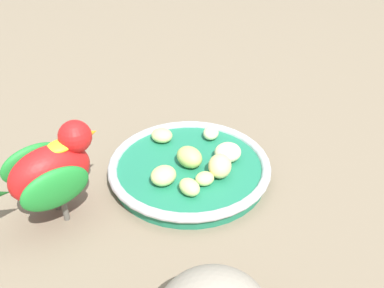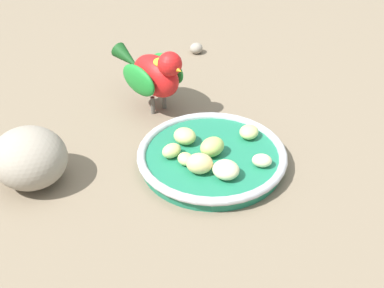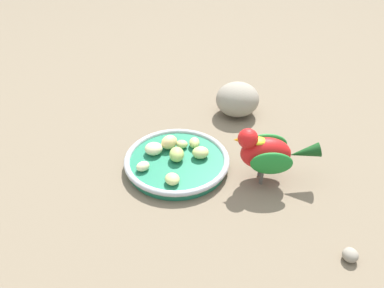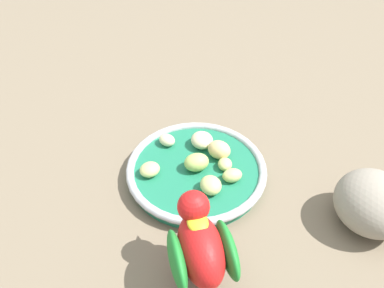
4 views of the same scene
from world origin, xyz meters
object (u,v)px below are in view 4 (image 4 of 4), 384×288
apple_piece_1 (197,163)px  apple_piece_3 (225,164)px  apple_piece_5 (150,169)px  apple_piece_6 (212,184)px  rock_large (373,203)px  apple_piece_4 (218,149)px  feeding_bowl (198,172)px  apple_piece_0 (202,140)px  apple_piece_2 (232,175)px  apple_piece_7 (167,140)px  parrot (202,250)px

apple_piece_1 → apple_piece_3: size_ratio=1.55×
apple_piece_5 → apple_piece_6: 0.10m
rock_large → apple_piece_3: bearing=-151.1°
apple_piece_4 → feeding_bowl: bearing=-80.8°
apple_piece_0 → apple_piece_2: (0.09, -0.01, -0.00)m
apple_piece_5 → apple_piece_0: bearing=91.9°
apple_piece_4 → rock_large: 0.23m
apple_piece_1 → rock_large: 0.25m
apple_piece_0 → apple_piece_1: size_ratio=0.98×
feeding_bowl → apple_piece_6: bearing=-10.1°
apple_piece_1 → apple_piece_4: (-0.01, 0.04, 0.00)m
apple_piece_0 → apple_piece_7: bearing=-130.1°
apple_piece_2 → parrot: size_ratio=0.18×
apple_piece_7 → parrot: 0.24m
apple_piece_6 → apple_piece_5: bearing=-145.7°
feeding_bowl → apple_piece_6: apple_piece_6 is taller
apple_piece_0 → parrot: parrot is taller
apple_piece_0 → apple_piece_5: apple_piece_0 is taller
apple_piece_2 → apple_piece_4: 0.06m
apple_piece_1 → apple_piece_4: apple_piece_4 is taller
apple_piece_0 → apple_piece_2: bearing=-7.1°
apple_piece_5 → apple_piece_6: size_ratio=0.91×
apple_piece_1 → apple_piece_7: apple_piece_1 is taller
apple_piece_3 → apple_piece_2: bearing=-16.6°
apple_piece_1 → parrot: 0.18m
apple_piece_6 → apple_piece_1: bearing=170.3°
apple_piece_5 → apple_piece_6: bearing=34.3°
apple_piece_2 → apple_piece_0: bearing=172.9°
apple_piece_3 → rock_large: size_ratio=0.23×
feeding_bowl → apple_piece_4: 0.05m
feeding_bowl → apple_piece_7: apple_piece_7 is taller
apple_piece_7 → parrot: size_ratio=0.17×
apple_piece_5 → parrot: parrot is taller
feeding_bowl → parrot: (0.14, -0.10, 0.05)m
apple_piece_0 → rock_large: bearing=21.8°
apple_piece_0 → apple_piece_7: (-0.04, -0.04, -0.00)m
apple_piece_4 → parrot: bearing=-44.8°
apple_piece_4 → apple_piece_6: 0.07m
parrot → rock_large: bearing=-82.2°
apple_piece_3 → parrot: 0.19m
feeding_bowl → apple_piece_5: (-0.04, -0.06, 0.01)m
apple_piece_5 → rock_large: (0.24, 0.20, 0.01)m
apple_piece_1 → feeding_bowl: bearing=-0.5°
rock_large → apple_piece_0: bearing=-158.2°
apple_piece_0 → apple_piece_2: 0.09m
apple_piece_1 → parrot: (0.14, -0.10, 0.04)m
apple_piece_1 → apple_piece_2: (0.05, 0.03, -0.00)m
feeding_bowl → apple_piece_2: bearing=31.0°
apple_piece_0 → apple_piece_7: size_ratio=1.34×
apple_piece_5 → apple_piece_7: size_ratio=1.12×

